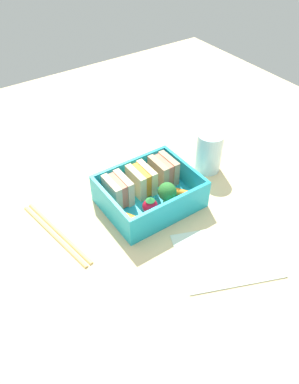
% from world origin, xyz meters
% --- Properties ---
extents(ground_plane, '(1.20, 1.20, 0.02)m').
position_xyz_m(ground_plane, '(0.00, 0.00, -0.01)').
color(ground_plane, beige).
extents(bento_tray, '(0.17, 0.13, 0.01)m').
position_xyz_m(bento_tray, '(0.00, 0.00, 0.01)').
color(bento_tray, '#1EA8C4').
rests_on(bento_tray, ground_plane).
extents(bento_rim, '(0.17, 0.13, 0.04)m').
position_xyz_m(bento_rim, '(0.00, 0.00, 0.03)').
color(bento_rim, '#1EA8C4').
rests_on(bento_rim, bento_tray).
extents(sandwich_left, '(0.04, 0.05, 0.05)m').
position_xyz_m(sandwich_left, '(-0.05, 0.03, 0.04)').
color(sandwich_left, beige).
rests_on(sandwich_left, bento_tray).
extents(sandwich_center_left, '(0.04, 0.05, 0.05)m').
position_xyz_m(sandwich_center_left, '(0.00, 0.03, 0.04)').
color(sandwich_center_left, beige).
rests_on(sandwich_center_left, bento_tray).
extents(sandwich_center, '(0.04, 0.05, 0.05)m').
position_xyz_m(sandwich_center, '(0.05, 0.03, 0.04)').
color(sandwich_center, tan).
rests_on(sandwich_center, bento_tray).
extents(carrot_stick_far_left, '(0.03, 0.05, 0.02)m').
position_xyz_m(carrot_stick_far_left, '(-0.06, -0.03, 0.02)').
color(carrot_stick_far_left, orange).
rests_on(carrot_stick_far_left, bento_tray).
extents(strawberry_far_left, '(0.03, 0.03, 0.03)m').
position_xyz_m(strawberry_far_left, '(-0.02, -0.03, 0.03)').
color(strawberry_far_left, red).
rests_on(strawberry_far_left, bento_tray).
extents(broccoli_floret, '(0.03, 0.03, 0.04)m').
position_xyz_m(broccoli_floret, '(0.02, -0.03, 0.04)').
color(broccoli_floret, '#81C767').
rests_on(broccoli_floret, bento_tray).
extents(carrot_stick_left, '(0.04, 0.04, 0.01)m').
position_xyz_m(carrot_stick_left, '(0.05, -0.03, 0.02)').
color(carrot_stick_left, orange).
rests_on(carrot_stick_left, bento_tray).
extents(chopstick_pair, '(0.05, 0.18, 0.01)m').
position_xyz_m(chopstick_pair, '(-0.17, 0.03, 0.00)').
color(chopstick_pair, '#D8B56A').
rests_on(chopstick_pair, ground_plane).
extents(drinking_glass, '(0.05, 0.05, 0.08)m').
position_xyz_m(drinking_glass, '(0.15, 0.02, 0.04)').
color(drinking_glass, silver).
rests_on(drinking_glass, ground_plane).
extents(folded_napkin, '(0.19, 0.17, 0.00)m').
position_xyz_m(folded_napkin, '(0.03, -0.17, 0.00)').
color(folded_napkin, silver).
rests_on(folded_napkin, ground_plane).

